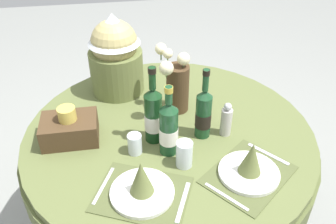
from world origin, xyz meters
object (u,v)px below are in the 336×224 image
object	(u,v)px
place_setting_left	(142,186)
tumbler_mid	(135,144)
dining_table	(169,152)
gift_tub_back_left	(115,52)
wine_bottle_centre	(169,128)
wine_bottle_right	(203,113)
woven_basket_side_left	(70,128)
pepper_mill	(226,120)
wine_bottle_left	(153,115)
flower_vase	(176,83)
place_setting_right	(250,166)
tumbler_near_right	(184,154)

from	to	relation	value
place_setting_left	tumbler_mid	xyz separation A→B (m)	(-0.01, 0.24, -0.00)
dining_table	gift_tub_back_left	distance (m)	0.57
wine_bottle_centre	tumbler_mid	distance (m)	0.16
place_setting_left	wine_bottle_right	size ratio (longest dim) A/B	1.25
wine_bottle_centre	woven_basket_side_left	xyz separation A→B (m)	(-0.41, 0.15, -0.06)
dining_table	pepper_mill	distance (m)	0.33
place_setting_left	wine_bottle_right	xyz separation A→B (m)	(0.30, 0.31, 0.07)
wine_bottle_left	wine_bottle_right	xyz separation A→B (m)	(0.22, -0.01, -0.01)
pepper_mill	flower_vase	bearing A→B (deg)	129.71
place_setting_right	gift_tub_back_left	world-z (taller)	gift_tub_back_left
dining_table	wine_bottle_centre	size ratio (longest dim) A/B	4.18
place_setting_left	place_setting_right	xyz separation A→B (m)	(0.42, 0.03, 0.00)
wine_bottle_left	gift_tub_back_left	distance (m)	0.47
place_setting_left	gift_tub_back_left	size ratio (longest dim) A/B	0.98
wine_bottle_centre	place_setting_left	bearing A→B (deg)	-121.32
wine_bottle_left	dining_table	bearing A→B (deg)	32.61
dining_table	wine_bottle_left	bearing A→B (deg)	-147.39
dining_table	wine_bottle_right	distance (m)	0.29
wine_bottle_left	wine_bottle_centre	bearing A→B (deg)	-60.13
tumbler_near_right	pepper_mill	world-z (taller)	pepper_mill
dining_table	tumbler_near_right	bearing A→B (deg)	-84.16
wine_bottle_right	tumbler_near_right	bearing A→B (deg)	-123.91
wine_bottle_centre	dining_table	bearing A→B (deg)	79.87
pepper_mill	place_setting_left	bearing A→B (deg)	-143.70
dining_table	tumbler_mid	world-z (taller)	tumbler_mid
dining_table	flower_vase	world-z (taller)	flower_vase
wine_bottle_left	pepper_mill	xyz separation A→B (m)	(0.32, -0.01, -0.06)
gift_tub_back_left	pepper_mill	bearing A→B (deg)	-44.65
flower_vase	woven_basket_side_left	bearing A→B (deg)	-162.92
dining_table	wine_bottle_left	size ratio (longest dim) A/B	3.74
place_setting_right	wine_bottle_centre	world-z (taller)	wine_bottle_centre
place_setting_left	wine_bottle_right	world-z (taller)	wine_bottle_right
pepper_mill	woven_basket_side_left	world-z (taller)	woven_basket_side_left
place_setting_right	wine_bottle_right	distance (m)	0.31
place_setting_right	wine_bottle_centre	bearing A→B (deg)	146.85
dining_table	wine_bottle_centre	bearing A→B (deg)	-100.13
dining_table	wine_bottle_centre	distance (m)	0.29
wine_bottle_left	wine_bottle_centre	world-z (taller)	wine_bottle_left
wine_bottle_left	tumbler_near_right	xyz separation A→B (m)	(0.10, -0.18, -0.08)
tumbler_mid	gift_tub_back_left	distance (m)	0.54
dining_table	place_setting_left	world-z (taller)	place_setting_left
dining_table	gift_tub_back_left	size ratio (longest dim) A/B	3.17
tumbler_mid	pepper_mill	distance (m)	0.42
dining_table	tumbler_mid	distance (m)	0.27
wine_bottle_right	tumbler_near_right	world-z (taller)	wine_bottle_right
wine_bottle_left	tumbler_near_right	size ratio (longest dim) A/B	3.12
flower_vase	wine_bottle_centre	world-z (taller)	same
place_setting_left	woven_basket_side_left	xyz separation A→B (m)	(-0.28, 0.37, 0.01)
wine_bottle_centre	gift_tub_back_left	bearing A→B (deg)	109.57
place_setting_left	wine_bottle_left	bearing A→B (deg)	74.97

